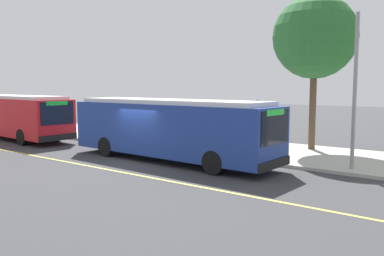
{
  "coord_description": "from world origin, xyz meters",
  "views": [
    {
      "loc": [
        13.49,
        -13.63,
        3.61
      ],
      "look_at": [
        1.93,
        1.46,
        1.61
      ],
      "focal_mm": 37.94,
      "sensor_mm": 36.0,
      "label": 1
    }
  ],
  "objects_px": {
    "transit_bus_second": "(13,115)",
    "transit_bus_main": "(170,127)",
    "pedestrian_commuter": "(183,130)",
    "route_sign_post": "(257,121)",
    "waiting_bench": "(235,137)"
  },
  "relations": [
    {
      "from": "transit_bus_second",
      "to": "waiting_bench",
      "type": "distance_m",
      "value": 15.24
    },
    {
      "from": "route_sign_post",
      "to": "waiting_bench",
      "type": "bearing_deg",
      "value": 135.34
    },
    {
      "from": "transit_bus_second",
      "to": "waiting_bench",
      "type": "relative_size",
      "value": 6.98
    },
    {
      "from": "transit_bus_second",
      "to": "transit_bus_main",
      "type": "bearing_deg",
      "value": 0.98
    },
    {
      "from": "waiting_bench",
      "to": "route_sign_post",
      "type": "bearing_deg",
      "value": -44.66
    },
    {
      "from": "transit_bus_main",
      "to": "waiting_bench",
      "type": "height_order",
      "value": "transit_bus_main"
    },
    {
      "from": "route_sign_post",
      "to": "pedestrian_commuter",
      "type": "bearing_deg",
      "value": 172.35
    },
    {
      "from": "transit_bus_main",
      "to": "pedestrian_commuter",
      "type": "bearing_deg",
      "value": 118.55
    },
    {
      "from": "pedestrian_commuter",
      "to": "transit_bus_second",
      "type": "bearing_deg",
      "value": -164.88
    },
    {
      "from": "waiting_bench",
      "to": "pedestrian_commuter",
      "type": "xyz_separation_m",
      "value": [
        -2.01,
        -2.31,
        0.48
      ]
    },
    {
      "from": "transit_bus_second",
      "to": "pedestrian_commuter",
      "type": "relative_size",
      "value": 6.61
    },
    {
      "from": "transit_bus_main",
      "to": "route_sign_post",
      "type": "distance_m",
      "value": 4.14
    },
    {
      "from": "route_sign_post",
      "to": "pedestrian_commuter",
      "type": "xyz_separation_m",
      "value": [
        -5.03,
        0.68,
        -0.84
      ]
    },
    {
      "from": "transit_bus_main",
      "to": "transit_bus_second",
      "type": "distance_m",
      "value": 13.79
    },
    {
      "from": "transit_bus_main",
      "to": "pedestrian_commuter",
      "type": "xyz_separation_m",
      "value": [
        -1.66,
        3.04,
        -0.5
      ]
    }
  ]
}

